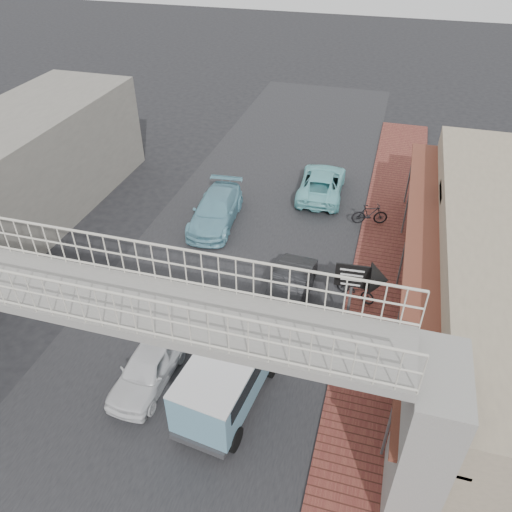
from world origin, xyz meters
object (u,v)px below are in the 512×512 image
Objects in this scene: angkot_curb at (322,183)px; angkot_van at (227,373)px; motorcycle_near at (355,289)px; street_clock at (418,381)px; white_hatchback at (148,367)px; motorcycle_far at (370,214)px; angkot_far at (216,210)px; dark_sedan at (288,291)px; arrow_sign at (376,280)px.

angkot_van is at bearing 85.07° from angkot_curb.
motorcycle_near is 0.57× the size of street_clock.
street_clock is at bearing 2.26° from white_hatchback.
angkot_van is at bearing 175.77° from motorcycle_near.
white_hatchback is 13.18m from motorcycle_far.
angkot_far reaches higher than white_hatchback.
angkot_curb is 6.18m from angkot_far.
angkot_van is at bearing -0.71° from white_hatchback.
street_clock reaches higher than dark_sedan.
arrow_sign reaches higher than angkot_van.
street_clock reaches higher than angkot_far.
angkot_curb is 10.75m from arrow_sign.
arrow_sign is (-1.49, 4.02, 0.05)m from street_clock.
white_hatchback is 2.15× the size of motorcycle_far.
motorcycle_near is (2.51, 0.98, -0.12)m from dark_sedan.
angkot_far is 1.62× the size of street_clock.
arrow_sign is at bearing -40.73° from angkot_far.
arrow_sign reaches higher than angkot_far.
angkot_far is 8.23m from motorcycle_near.
white_hatchback is 2.18× the size of motorcycle_near.
angkot_curb reaches higher than motorcycle_near.
motorcycle_near is at bearing 164.84° from motorcycle_far.
street_clock is at bearing -135.76° from motorcycle_near.
angkot_van is 12.28m from motorcycle_far.
angkot_van is 1.50× the size of street_clock.
dark_sedan is 3.84m from arrow_sign.
motorcycle_far is at bearing 72.50° from dark_sedan.
arrow_sign is (3.44, -10.00, 1.95)m from angkot_curb.
arrow_sign is at bearing -136.26° from motorcycle_near.
angkot_curb is (3.32, 14.10, 0.04)m from white_hatchback.
angkot_van reaches higher than white_hatchback.
angkot_van is (-0.52, -14.22, 0.66)m from angkot_curb.
dark_sedan is 1.30× the size of arrow_sign.
dark_sedan is at bearing 56.16° from white_hatchback.
angkot_van is (-0.78, -5.12, 0.67)m from dark_sedan.
angkot_far is at bearing 130.31° from street_clock.
motorcycle_far is at bearing 81.40° from angkot_van.
white_hatchback is 14.48m from angkot_curb.
angkot_far is 1.08× the size of angkot_van.
street_clock is (9.42, -9.78, 1.88)m from angkot_far.
angkot_curb reaches higher than white_hatchback.
dark_sedan is 5.22m from angkot_van.
arrow_sign is at bearing -12.71° from dark_sedan.
dark_sedan is 0.91× the size of angkot_van.
dark_sedan is 0.84× the size of angkot_far.
street_clock is at bearing 8.99° from angkot_van.
street_clock reaches higher than angkot_van.
angkot_curb is at bearing 94.87° from angkot_van.
street_clock is (4.67, -4.92, 1.91)m from dark_sedan.
angkot_far is (-4.74, 4.86, 0.03)m from dark_sedan.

